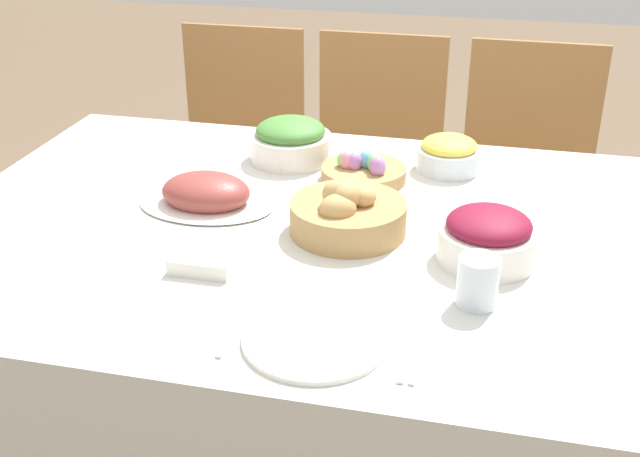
# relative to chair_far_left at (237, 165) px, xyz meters

# --- Properties ---
(dining_table) EXTENTS (1.68, 1.17, 0.78)m
(dining_table) POSITION_rel_chair_far_left_xyz_m (0.50, -0.91, -0.13)
(dining_table) COLOR silver
(dining_table) RESTS_ON ground
(chair_far_left) EXTENTS (0.42, 0.42, 0.97)m
(chair_far_left) POSITION_rel_chair_far_left_xyz_m (0.00, 0.00, 0.00)
(chair_far_left) COLOR olive
(chair_far_left) RESTS_ON ground
(chair_far_center) EXTENTS (0.42, 0.42, 0.97)m
(chair_far_center) POSITION_rel_chair_far_left_xyz_m (0.48, 0.00, 0.00)
(chair_far_center) COLOR olive
(chair_far_center) RESTS_ON ground
(chair_far_right) EXTENTS (0.43, 0.43, 0.97)m
(chair_far_right) POSITION_rel_chair_far_left_xyz_m (0.96, -0.00, 0.00)
(chair_far_right) COLOR olive
(chair_far_right) RESTS_ON ground
(bread_basket) EXTENTS (0.25, 0.25, 0.13)m
(bread_basket) POSITION_rel_chair_far_left_xyz_m (0.57, -0.93, 0.31)
(bread_basket) COLOR #AD8451
(bread_basket) RESTS_ON dining_table
(egg_basket) EXTENTS (0.21, 0.21, 0.08)m
(egg_basket) POSITION_rel_chair_far_left_xyz_m (0.55, -0.64, 0.29)
(egg_basket) COLOR #AD8451
(egg_basket) RESTS_ON dining_table
(ham_platter) EXTENTS (0.31, 0.22, 0.09)m
(ham_platter) POSITION_rel_chair_far_left_xyz_m (0.23, -0.87, 0.29)
(ham_platter) COLOR silver
(ham_platter) RESTS_ON dining_table
(green_salad_bowl) EXTENTS (0.21, 0.21, 0.11)m
(green_salad_bowl) POSITION_rel_chair_far_left_xyz_m (0.34, -0.55, 0.31)
(green_salad_bowl) COLOR silver
(green_salad_bowl) RESTS_ON dining_table
(beet_salad_bowl) EXTENTS (0.20, 0.20, 0.11)m
(beet_salad_bowl) POSITION_rel_chair_far_left_xyz_m (0.86, -0.99, 0.31)
(beet_salad_bowl) COLOR silver
(beet_salad_bowl) RESTS_ON dining_table
(pineapple_bowl) EXTENTS (0.16, 0.16, 0.09)m
(pineapple_bowl) POSITION_rel_chair_far_left_xyz_m (0.75, -0.52, 0.30)
(pineapple_bowl) COLOR silver
(pineapple_bowl) RESTS_ON dining_table
(dinner_plate) EXTENTS (0.25, 0.25, 0.01)m
(dinner_plate) POSITION_rel_chair_far_left_xyz_m (0.60, -1.34, 0.27)
(dinner_plate) COLOR silver
(dinner_plate) RESTS_ON dining_table
(fork) EXTENTS (0.02, 0.17, 0.00)m
(fork) POSITION_rel_chair_far_left_xyz_m (0.45, -1.34, 0.26)
(fork) COLOR silver
(fork) RESTS_ON dining_table
(knife) EXTENTS (0.02, 0.17, 0.00)m
(knife) POSITION_rel_chair_far_left_xyz_m (0.75, -1.34, 0.26)
(knife) COLOR silver
(knife) RESTS_ON dining_table
(spoon) EXTENTS (0.02, 0.17, 0.00)m
(spoon) POSITION_rel_chair_far_left_xyz_m (0.78, -1.34, 0.26)
(spoon) COLOR silver
(spoon) RESTS_ON dining_table
(drinking_cup) EXTENTS (0.08, 0.08, 0.09)m
(drinking_cup) POSITION_rel_chair_far_left_xyz_m (0.85, -1.16, 0.31)
(drinking_cup) COLOR silver
(drinking_cup) RESTS_ON dining_table
(butter_dish) EXTENTS (0.12, 0.08, 0.03)m
(butter_dish) POSITION_rel_chair_far_left_xyz_m (0.33, -1.15, 0.28)
(butter_dish) COLOR silver
(butter_dish) RESTS_ON dining_table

